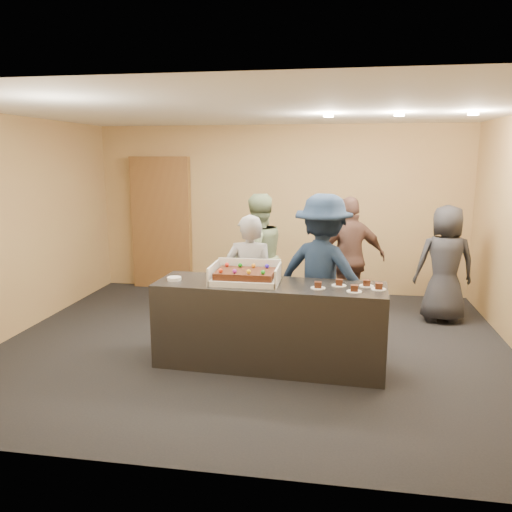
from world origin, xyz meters
name	(u,v)px	position (x,y,z in m)	size (l,w,h in m)	color
room	(254,232)	(0.00, 0.00, 1.35)	(6.04, 6.00, 2.70)	black
serving_counter	(269,325)	(0.26, -0.57, 0.45)	(2.40, 0.70, 0.90)	black
storage_cabinet	(162,223)	(-1.98, 2.41, 1.10)	(1.00, 0.15, 2.21)	brown
cake_box	(246,278)	(0.01, -0.55, 0.95)	(0.71, 0.49, 0.21)	white
sheet_cake	(245,274)	(0.01, -0.57, 1.00)	(0.61, 0.42, 0.12)	#3B180D
plate_stack	(174,279)	(-0.76, -0.60, 0.92)	(0.15, 0.15, 0.04)	white
slice_a	(318,286)	(0.77, -0.69, 0.92)	(0.15, 0.15, 0.07)	white
slice_b	(339,284)	(0.98, -0.55, 0.92)	(0.15, 0.15, 0.07)	white
slice_c	(354,289)	(1.13, -0.76, 0.92)	(0.15, 0.15, 0.07)	white
slice_d	(367,284)	(1.26, -0.52, 0.92)	(0.15, 0.15, 0.07)	white
slice_e	(379,287)	(1.37, -0.64, 0.92)	(0.15, 0.15, 0.07)	white
person_server_grey	(250,283)	(-0.03, -0.12, 0.78)	(0.57, 0.38, 1.57)	#95959A
person_sage_man	(257,258)	(-0.11, 0.90, 0.86)	(0.84, 0.65, 1.73)	gray
person_navy_man	(323,274)	(0.80, -0.04, 0.90)	(1.16, 0.67, 1.80)	#192946
person_brown_extra	(350,259)	(1.13, 1.17, 0.84)	(0.99, 0.41, 1.68)	brown
person_dark_suit	(445,264)	(2.38, 1.27, 0.79)	(0.77, 0.50, 1.58)	#28282D
ceiling_spotlights	(399,115)	(1.60, 0.50, 2.67)	(1.72, 0.12, 0.03)	#FFEAC6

